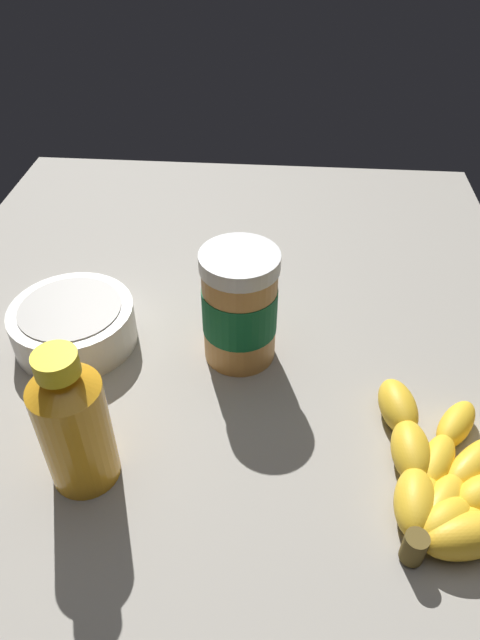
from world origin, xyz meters
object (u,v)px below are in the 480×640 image
Objects in this scene: peanut_butter_jar at (239,310)px; small_bowl at (74,324)px; banana_bunch at (476,484)px; honey_bottle at (74,424)px.

peanut_butter_jar is 19.80cm from small_bowl.
small_bowl is at bearing 67.34° from banana_bunch.
peanut_butter_jar is at bearing -92.97° from small_bowl.
honey_bottle is (-16.84, 12.97, 0.21)cm from peanut_butter_jar.
banana_bunch is 35.85cm from honey_bottle.
peanut_butter_jar is (16.45, 22.48, 5.09)cm from banana_bunch.
peanut_butter_jar is 0.90× the size of honey_bottle.
small_bowl is (17.46, 41.82, 0.91)cm from banana_bunch.
banana_bunch is 1.46× the size of honey_bottle.
honey_bottle reaches higher than peanut_butter_jar.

